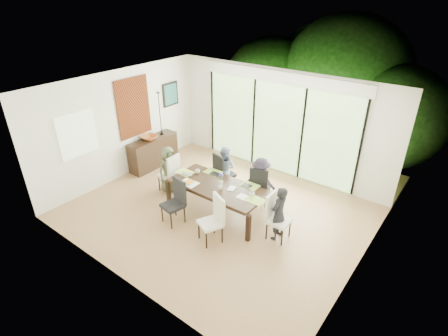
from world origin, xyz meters
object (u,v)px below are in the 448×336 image
Objects in this scene: chair_near_left at (172,202)px; person_far_right at (260,181)px; person_right_end at (279,214)px; cup_a at (198,171)px; chair_far_right at (261,184)px; vase at (221,183)px; bowl at (149,138)px; chair_right_end at (279,218)px; sideboard at (154,152)px; chair_far_left at (225,171)px; chair_near_right at (210,220)px; cup_c at (252,194)px; table_top at (218,186)px; chair_left_end at (168,172)px; person_far_left at (225,169)px; cup_b at (220,188)px; laptop at (185,175)px; person_left_end at (169,169)px.

person_far_right is at bearing 69.37° from chair_near_left.
person_right_end reaches higher than cup_a.
person_right_end is at bearing 121.71° from chair_far_right.
vase reaches higher than cup_a.
chair_right_end is at bearing -7.55° from bowl.
vase is 2.88m from sideboard.
person_far_right reaches higher than cup_a.
vase is at bearing 138.37° from chair_far_left.
sideboard is at bearing 78.92° from chair_right_end.
chair_near_left is 0.85× the size of person_far_right.
chair_near_right is 8.87× the size of cup_c.
bowl reaches higher than cup_c.
chair_left_end is (-1.50, -0.00, -0.15)m from table_top.
cup_b is at bearing 113.56° from person_far_left.
cup_b is at bearing -14.55° from laptop.
chair_left_end is at bearing -169.38° from cup_a.
vase is 0.76m from cup_a.
person_far_left reaches higher than chair_left_end.
chair_far_left is 11.00× the size of cup_b.
chair_near_left reaches higher than table_top.
chair_far_left is at bearing 126.49° from chair_left_end.
person_left_end is (-2.03, -0.85, 0.08)m from chair_far_right.
sideboard is (-2.29, -0.17, -0.16)m from person_far_left.
chair_far_left is 0.85× the size of person_right_end.
person_right_end is 2.33m from laptop.
chair_far_right is 1.05m from cup_b.
chair_far_left is 3.33× the size of laptop.
person_right_end is 10.40× the size of cup_c.
chair_near_right is 0.67× the size of sideboard.
chair_near_right is 1.05m from vase.
person_far_right is 1.68m from laptop.
table_top is at bearing -135.00° from vase.
laptop is 3.30× the size of cup_b.
person_far_left is 1.00m from person_far_right.
bowl is (-4.24, 0.56, 0.39)m from chair_right_end.
cup_a is (-1.25, -0.68, 0.13)m from person_far_right.
chair_left_end is at bearing 150.05° from chair_near_left.
person_left_end is 1.42m from bowl.
laptop is 2.06m from sideboard.
chair_near_right is 2.16m from person_left_end.
person_far_left is at bearing -14.72° from chair_far_right.
person_far_right reaches higher than table_top.
chair_far_left is at bearing 64.24° from chair_right_end.
cup_b is at bearing 92.03° from chair_right_end.
chair_far_left is 0.85× the size of person_left_end.
sideboard is at bearing 165.24° from cup_b.
chair_near_right is at bearing -63.94° from vase.
vase reaches higher than cup_c.
chair_left_end is at bearing 87.79° from chair_right_end.
chair_near_left reaches higher than cup_a.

